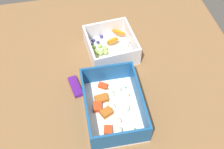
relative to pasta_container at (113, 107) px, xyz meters
The scene contains 4 objects.
table_surface 12.72cm from the pasta_container, ahead, with size 80.00×80.00×2.00cm, color brown.
pasta_container is the anchor object (origin of this frame).
fruit_bowl 21.64cm from the pasta_container, 10.65° to the right, with size 16.09×15.33×6.33cm.
candy_bar 13.08cm from the pasta_container, 42.58° to the left, with size 7.00×2.40×1.20cm, color #51197A.
Camera 1 is at (-52.30, 10.61, 68.98)cm, focal length 46.80 mm.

